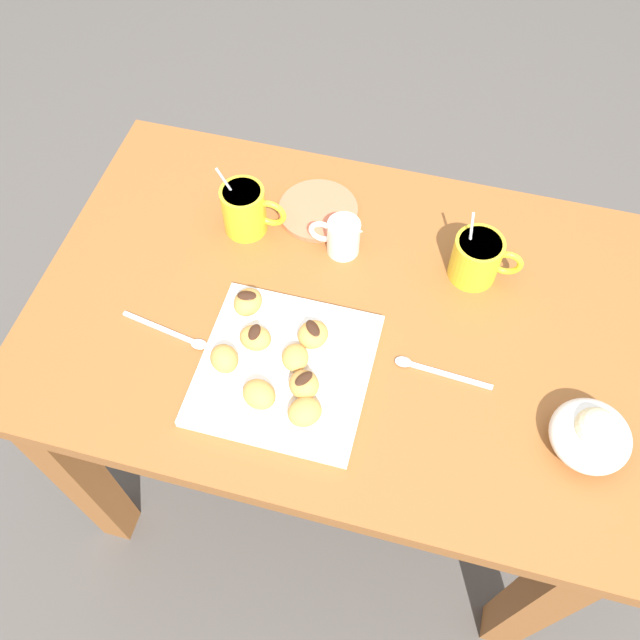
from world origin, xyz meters
The scene contains 22 objects.
ground_plane centered at (0.00, 0.00, 0.00)m, with size 8.00×8.00×0.00m, color #514C47.
dining_table centered at (0.00, 0.00, 0.60)m, with size 1.07×0.72×0.74m.
pastry_plate_square centered at (-0.06, -0.14, 0.74)m, with size 0.28×0.28×0.02m, color white.
coffee_mug_yellow_left centered at (-0.21, 0.14, 0.79)m, with size 0.12×0.08×0.15m.
coffee_mug_yellow_right centered at (0.22, 0.14, 0.78)m, with size 0.12×0.09×0.13m.
cream_pitcher_white centered at (-0.03, 0.13, 0.78)m, with size 0.10×0.06×0.07m.
ice_cream_bowl centered at (0.43, -0.15, 0.78)m, with size 0.12×0.12×0.09m.
saucer_coral_left centered at (-0.09, 0.21, 0.74)m, with size 0.15×0.15×0.01m, color #E5704C.
loose_spoon_near_saucer centered at (-0.26, -0.12, 0.74)m, with size 0.16×0.04×0.01m.
loose_spoon_by_plate centered at (0.18, -0.08, 0.74)m, with size 0.16×0.02×0.01m.
beignet_0 centered at (-0.15, -0.16, 0.77)m, with size 0.05×0.04×0.04m, color #D19347.
beignet_1 centered at (-0.08, -0.21, 0.77)m, with size 0.06×0.05×0.04m, color #D19347.
beignet_2 centered at (-0.02, -0.08, 0.77)m, with size 0.05×0.05×0.04m, color #D19347.
chocolate_drizzle_2 centered at (-0.02, -0.08, 0.79)m, with size 0.03×0.02×0.01m, color #381E11.
beignet_3 centered at (-0.04, -0.13, 0.77)m, with size 0.04×0.05×0.03m, color #D19347.
beignet_4 centered at (-0.15, -0.05, 0.77)m, with size 0.05×0.05×0.04m, color #D19347.
chocolate_drizzle_4 centered at (-0.15, -0.05, 0.79)m, with size 0.03×0.02×0.01m, color #381E11.
beignet_5 centered at (-0.11, -0.11, 0.77)m, with size 0.04×0.05×0.03m, color #D19347.
chocolate_drizzle_5 centered at (-0.11, -0.11, 0.79)m, with size 0.03×0.02×0.01m, color #381E11.
beignet_6 centered at (0.00, -0.22, 0.77)m, with size 0.05×0.05×0.03m, color #D19347.
beignet_7 centered at (-0.01, -0.17, 0.77)m, with size 0.05×0.05×0.04m, color #D19347.
chocolate_drizzle_7 centered at (-0.01, -0.17, 0.79)m, with size 0.03×0.02×0.01m, color #381E11.
Camera 1 is at (0.13, -0.63, 1.72)m, focal length 37.79 mm.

